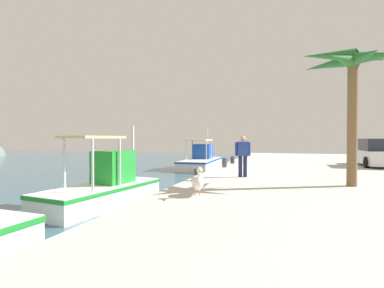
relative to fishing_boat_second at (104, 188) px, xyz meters
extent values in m
cube|color=#BCB7AD|center=(5.31, -7.57, -0.23)|extent=(36.00, 10.00, 0.80)
cube|color=white|center=(-0.10, 0.01, -0.26)|extent=(4.98, 2.37, 0.73)
cube|color=#1E8C2D|center=(-0.10, 0.01, 0.02)|extent=(5.03, 2.42, 0.12)
cube|color=#1E8C2D|center=(0.49, -0.07, 0.70)|extent=(1.47, 1.22, 1.19)
cylinder|color=silver|center=(-1.25, -0.45, 0.93)|extent=(0.08, 0.08, 1.66)
cylinder|color=silver|center=(-1.09, 0.76, 0.93)|extent=(0.08, 0.08, 1.66)
cylinder|color=silver|center=(0.03, -0.62, 0.93)|extent=(0.08, 0.08, 1.66)
cylinder|color=silver|center=(0.19, 0.59, 0.93)|extent=(0.08, 0.08, 1.66)
cube|color=#D8CC72|center=(-0.53, 0.07, 1.80)|extent=(2.10, 1.53, 0.08)
cylinder|color=silver|center=(1.68, -0.23, 1.17)|extent=(0.10, 0.10, 2.15)
cube|color=silver|center=(13.02, 0.11, -0.25)|extent=(6.21, 2.39, 0.76)
cube|color=#1947B7|center=(13.02, 0.11, 0.05)|extent=(6.25, 2.43, 0.12)
cube|color=#1947B7|center=(13.79, 0.14, 0.71)|extent=(1.76, 1.37, 1.16)
cylinder|color=silver|center=(11.67, -0.70, 0.86)|extent=(0.08, 0.08, 1.47)
cylinder|color=silver|center=(11.62, 0.84, 0.86)|extent=(0.08, 0.08, 1.47)
cylinder|color=silver|center=(13.32, -0.65, 0.86)|extent=(0.08, 0.08, 1.47)
cylinder|color=silver|center=(13.28, 0.89, 0.86)|extent=(0.08, 0.08, 1.47)
cube|color=#D8CC72|center=(12.47, 0.10, 1.63)|extent=(2.54, 1.69, 0.08)
cylinder|color=silver|center=(15.33, 0.18, 1.40)|extent=(0.10, 0.10, 2.54)
cylinder|color=tan|center=(-1.23, -3.79, 0.28)|extent=(0.04, 0.04, 0.22)
cylinder|color=tan|center=(-1.18, -3.89, 0.28)|extent=(0.04, 0.04, 0.22)
ellipsoid|color=white|center=(-1.25, -3.86, 0.53)|extent=(0.72, 0.57, 0.40)
ellipsoid|color=silver|center=(-1.20, -3.84, 0.59)|extent=(0.65, 0.57, 0.28)
cylinder|color=white|center=(-1.42, -3.95, 0.75)|extent=(0.21, 0.17, 0.27)
sphere|color=white|center=(-1.49, -3.98, 0.91)|extent=(0.21, 0.21, 0.16)
cone|color=#F2B272|center=(-1.67, -4.07, 0.89)|extent=(0.30, 0.20, 0.07)
cylinder|color=#1E234C|center=(3.11, -4.61, 0.61)|extent=(0.16, 0.16, 0.88)
cylinder|color=#1E234C|center=(3.05, -4.42, 0.61)|extent=(0.16, 0.16, 0.88)
cube|color=navy|center=(3.08, -4.51, 1.34)|extent=(0.36, 0.50, 0.58)
cylinder|color=navy|center=(3.16, -4.77, 1.32)|extent=(0.10, 0.10, 0.55)
cylinder|color=navy|center=(2.99, -4.25, 1.32)|extent=(0.10, 0.10, 0.55)
sphere|color=tan|center=(3.08, -4.51, 1.76)|extent=(0.22, 0.22, 0.22)
cylinder|color=black|center=(11.35, -10.31, 0.47)|extent=(0.60, 0.19, 0.60)
cylinder|color=black|center=(8.80, -10.36, 0.47)|extent=(0.60, 0.19, 0.60)
cube|color=silver|center=(10.09, -11.18, 0.68)|extent=(4.13, 1.77, 0.76)
cube|color=#262D38|center=(9.94, -11.19, 1.40)|extent=(2.23, 1.60, 0.68)
cylinder|color=#333338|center=(1.53, -3.02, 0.40)|extent=(0.26, 0.26, 0.45)
cylinder|color=#333338|center=(6.77, -3.02, 0.43)|extent=(0.25, 0.25, 0.51)
cylinder|color=#333338|center=(9.32, -3.02, 0.39)|extent=(0.25, 0.25, 0.44)
cylinder|color=#333338|center=(17.03, -3.02, 0.44)|extent=(0.23, 0.23, 0.54)
cylinder|color=brown|center=(1.88, -8.28, 2.24)|extent=(0.32, 0.32, 4.14)
cone|color=#2D6B33|center=(2.75, -8.40, 4.26)|extent=(1.81, 0.67, 0.44)
cone|color=#2D6B33|center=(2.41, -7.59, 4.36)|extent=(1.42, 1.66, 0.44)
cone|color=#2D6B33|center=(1.70, -7.49, 4.50)|extent=(0.78, 1.68, 0.44)
cone|color=#2D6B33|center=(1.33, -7.87, 4.27)|extent=(1.36, 1.18, 0.44)
cone|color=#2D6B33|center=(1.31, -8.50, 4.31)|extent=(1.29, 0.84, 0.44)
cone|color=#2D6B33|center=(1.80, -9.04, 4.40)|extent=(0.60, 1.57, 0.44)
cone|color=#2D6B33|center=(2.38, -8.90, 4.50)|extent=(1.36, 1.52, 0.44)
camera|label=1|loc=(-8.94, -6.14, 1.76)|focal=27.27mm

